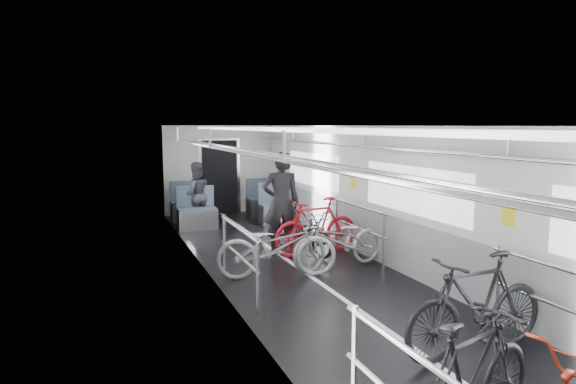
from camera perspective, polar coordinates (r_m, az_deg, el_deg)
name	(u,v)px	position (r m, az deg, el deg)	size (l,w,h in m)	color
car_shell	(285,197)	(9.18, -0.32, -0.60)	(3.02, 14.01, 2.41)	black
bike_left_mid	(470,380)	(4.33, 19.60, -19.10)	(0.48, 1.69, 1.02)	black
bike_left_far	(277,247)	(8.16, -1.24, -6.08)	(0.67, 1.92, 1.01)	#9F9FA3
bike_right_near	(477,305)	(5.82, 20.22, -11.68)	(0.52, 1.83, 1.10)	black
bike_right_mid	(339,241)	(8.71, 5.74, -5.39)	(0.64, 1.83, 0.96)	#99999D
bike_right_far	(317,226)	(9.60, 3.20, -3.83)	(0.50, 1.79, 1.07)	red
bike_aisle	(303,232)	(9.69, 1.69, -4.41)	(0.56, 1.60, 0.84)	black
person_standing	(281,203)	(9.54, -0.77, -1.26)	(0.70, 0.46, 1.93)	black
person_seated	(196,194)	(12.38, -10.22, -0.27)	(0.75, 0.59, 1.55)	#2D2C34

